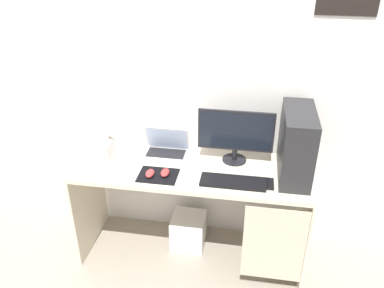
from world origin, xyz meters
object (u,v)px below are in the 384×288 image
(subwoofer, at_px, (188,230))
(monitor, at_px, (236,135))
(speaker, at_px, (102,136))
(projector, at_px, (97,150))
(laptop, at_px, (166,149))
(keyboard, at_px, (233,182))
(mouse_left, at_px, (165,173))
(mouse_right, at_px, (150,173))
(pc_tower, at_px, (296,144))
(cell_phone, at_px, (268,184))

(subwoofer, bearing_deg, monitor, 7.51)
(speaker, height_order, subwoofer, speaker)
(monitor, bearing_deg, projector, -173.38)
(monitor, xyz_separation_m, laptop, (-0.49, 0.01, -0.17))
(monitor, bearing_deg, keyboard, -87.44)
(mouse_left, bearing_deg, projector, 164.13)
(speaker, bearing_deg, laptop, -4.04)
(keyboard, relative_size, mouse_right, 4.38)
(laptop, height_order, speaker, laptop)
(laptop, relative_size, speaker, 1.71)
(pc_tower, bearing_deg, speaker, 173.64)
(monitor, height_order, projector, monitor)
(laptop, relative_size, cell_phone, 2.41)
(cell_phone, bearing_deg, pc_tower, 43.49)
(projector, xyz_separation_m, cell_phone, (1.19, -0.14, -0.05))
(laptop, bearing_deg, monitor, -1.64)
(projector, bearing_deg, keyboard, -9.84)
(laptop, distance_m, mouse_right, 0.30)
(pc_tower, bearing_deg, subwoofer, 175.02)
(monitor, relative_size, subwoofer, 2.03)
(pc_tower, xyz_separation_m, projector, (-1.35, -0.01, -0.17))
(mouse_left, height_order, cell_phone, mouse_left)
(laptop, height_order, projector, laptop)
(monitor, bearing_deg, mouse_left, -149.25)
(monitor, distance_m, subwoofer, 0.91)
(keyboard, bearing_deg, laptop, 149.72)
(cell_phone, xyz_separation_m, subwoofer, (-0.56, 0.21, -0.65))
(pc_tower, xyz_separation_m, speaker, (-1.37, 0.15, -0.13))
(laptop, bearing_deg, speaker, 175.96)
(monitor, height_order, keyboard, monitor)
(projector, distance_m, cell_phone, 1.20)
(keyboard, height_order, cell_phone, keyboard)
(mouse_right, bearing_deg, speaker, 143.31)
(speaker, xyz_separation_m, projector, (0.02, -0.16, -0.03))
(mouse_left, bearing_deg, monitor, 30.75)
(speaker, distance_m, mouse_right, 0.56)
(mouse_right, bearing_deg, monitor, 28.18)
(keyboard, bearing_deg, cell_phone, 6.64)
(mouse_right, bearing_deg, pc_tower, 11.04)
(keyboard, relative_size, cell_phone, 3.23)
(mouse_right, bearing_deg, subwoofer, 49.01)
(monitor, xyz_separation_m, mouse_left, (-0.44, -0.26, -0.19))
(cell_phone, distance_m, subwoofer, 0.88)
(cell_phone, height_order, subwoofer, cell_phone)
(pc_tower, height_order, cell_phone, pc_tower)
(keyboard, height_order, mouse_right, mouse_right)
(speaker, distance_m, keyboard, 1.05)
(projector, distance_m, subwoofer, 0.95)
(speaker, xyz_separation_m, mouse_left, (0.54, -0.31, -0.07))
(laptop, bearing_deg, mouse_right, -97.79)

